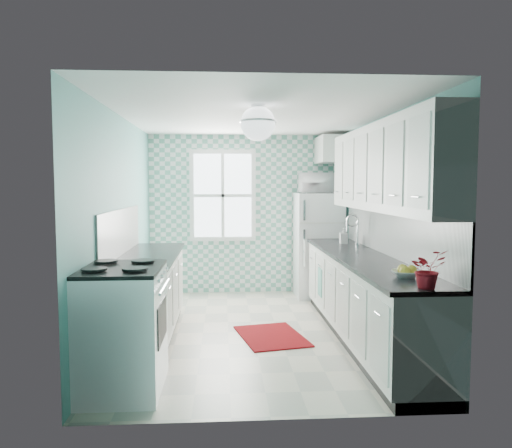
{
  "coord_description": "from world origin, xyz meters",
  "views": [
    {
      "loc": [
        -0.34,
        -5.72,
        1.73
      ],
      "look_at": [
        0.05,
        0.25,
        1.25
      ],
      "focal_mm": 35.0,
      "sensor_mm": 36.0,
      "label": 1
    }
  ],
  "objects": [
    {
      "name": "wall_front",
      "position": [
        0.0,
        -2.21,
        1.25
      ],
      "size": [
        3.0,
        0.02,
        2.5
      ],
      "primitive_type": "cube",
      "color": "#5CA39D",
      "rests_on": "floor"
    },
    {
      "name": "rug",
      "position": [
        0.2,
        -0.21,
        0.01
      ],
      "size": [
        0.85,
        1.07,
        0.02
      ],
      "primitive_type": "cube",
      "rotation": [
        0.0,
        0.0,
        0.21
      ],
      "color": "maroon",
      "rests_on": "floor"
    },
    {
      "name": "potted_plant",
      "position": [
        1.2,
        -2.08,
        1.09
      ],
      "size": [
        0.32,
        0.3,
        0.3
      ],
      "primitive_type": "imported",
      "rotation": [
        0.0,
        0.0,
        0.28
      ],
      "color": "red",
      "rests_on": "countertop_right"
    },
    {
      "name": "countertop_right",
      "position": [
        1.19,
        -0.4,
        0.92
      ],
      "size": [
        0.63,
        3.6,
        0.04
      ],
      "primitive_type": "cube",
      "color": "black",
      "rests_on": "base_cabinets_right"
    },
    {
      "name": "accent_wall",
      "position": [
        0.0,
        2.19,
        1.25
      ],
      "size": [
        3.0,
        0.01,
        2.5
      ],
      "primitive_type": "cube",
      "color": "#64AC96",
      "rests_on": "wall_back"
    },
    {
      "name": "fridge",
      "position": [
        1.11,
        1.81,
        0.8
      ],
      "size": [
        0.69,
        0.69,
        1.59
      ],
      "rotation": [
        0.0,
        0.0,
        0.02
      ],
      "color": "white",
      "rests_on": "floor"
    },
    {
      "name": "base_cabinets_right",
      "position": [
        1.2,
        -0.4,
        0.45
      ],
      "size": [
        0.6,
        3.6,
        0.9
      ],
      "primitive_type": "cube",
      "color": "white",
      "rests_on": "floor"
    },
    {
      "name": "base_cabinets_left",
      "position": [
        -1.2,
        -0.07,
        0.45
      ],
      "size": [
        0.6,
        2.15,
        0.9
      ],
      "primitive_type": "cube",
      "color": "white",
      "rests_on": "floor"
    },
    {
      "name": "soap_bottle",
      "position": [
        1.25,
        0.77,
        1.05
      ],
      "size": [
        0.1,
        0.1,
        0.22
      ],
      "primitive_type": "imported",
      "rotation": [
        0.0,
        0.0,
        -0.02
      ],
      "color": "#8EB1C9",
      "rests_on": "countertop_right"
    },
    {
      "name": "floor",
      "position": [
        0.0,
        0.0,
        -0.01
      ],
      "size": [
        3.0,
        4.4,
        0.02
      ],
      "primitive_type": "cube",
      "color": "beige",
      "rests_on": "ground"
    },
    {
      "name": "fruit_bowl",
      "position": [
        1.2,
        -1.63,
        0.97
      ],
      "size": [
        0.27,
        0.27,
        0.06
      ],
      "primitive_type": "imported",
      "rotation": [
        0.0,
        0.0,
        -0.17
      ],
      "color": "white",
      "rests_on": "countertop_right"
    },
    {
      "name": "wall_left",
      "position": [
        -1.51,
        0.0,
        1.25
      ],
      "size": [
        0.02,
        4.4,
        2.5
      ],
      "primitive_type": "cube",
      "color": "#5CA39D",
      "rests_on": "floor"
    },
    {
      "name": "ceiling",
      "position": [
        0.0,
        0.0,
        2.51
      ],
      "size": [
        3.0,
        4.4,
        0.02
      ],
      "primitive_type": "cube",
      "color": "white",
      "rests_on": "wall_back"
    },
    {
      "name": "dish_towel",
      "position": [
        0.89,
        0.5,
        0.48
      ],
      "size": [
        0.08,
        0.23,
        0.36
      ],
      "primitive_type": "cube",
      "rotation": [
        0.0,
        0.0,
        -0.29
      ],
      "color": "#5D9E8D",
      "rests_on": "base_cabinets_right"
    },
    {
      "name": "wall_back",
      "position": [
        0.0,
        2.21,
        1.25
      ],
      "size": [
        3.0,
        0.02,
        2.5
      ],
      "primitive_type": "cube",
      "color": "#5CA39D",
      "rests_on": "floor"
    },
    {
      "name": "microwave",
      "position": [
        1.11,
        1.81,
        1.75
      ],
      "size": [
        0.58,
        0.41,
        0.31
      ],
      "primitive_type": "imported",
      "rotation": [
        0.0,
        0.0,
        3.2
      ],
      "color": "white",
      "rests_on": "fridge"
    },
    {
      "name": "stove",
      "position": [
        -1.2,
        -1.57,
        0.54
      ],
      "size": [
        0.68,
        0.85,
        1.03
      ],
      "rotation": [
        0.0,
        0.0,
        -0.06
      ],
      "color": "silver",
      "rests_on": "floor"
    },
    {
      "name": "wall_right",
      "position": [
        1.51,
        0.0,
        1.25
      ],
      "size": [
        0.02,
        4.4,
        2.5
      ],
      "primitive_type": "cube",
      "color": "#5CA39D",
      "rests_on": "floor"
    },
    {
      "name": "upper_cabinet_fridge",
      "position": [
        1.3,
        1.83,
        2.25
      ],
      "size": [
        0.4,
        0.74,
        0.4
      ],
      "primitive_type": "cube",
      "color": "silver",
      "rests_on": "wall_right"
    },
    {
      "name": "backsplash_right",
      "position": [
        1.49,
        -0.4,
        1.2
      ],
      "size": [
        0.02,
        3.6,
        0.51
      ],
      "primitive_type": "cube",
      "color": "white",
      "rests_on": "wall_right"
    },
    {
      "name": "countertop_left",
      "position": [
        -1.19,
        -0.07,
        0.92
      ],
      "size": [
        0.63,
        2.15,
        0.04
      ],
      "primitive_type": "cube",
      "color": "black",
      "rests_on": "base_cabinets_left"
    },
    {
      "name": "upper_cabinets_right",
      "position": [
        1.33,
        -0.6,
        1.9
      ],
      "size": [
        0.33,
        3.2,
        0.9
      ],
      "primitive_type": "cube",
      "color": "silver",
      "rests_on": "wall_right"
    },
    {
      "name": "ceiling_light",
      "position": [
        0.0,
        -0.8,
        2.32
      ],
      "size": [
        0.34,
        0.34,
        0.35
      ],
      "color": "silver",
      "rests_on": "ceiling"
    },
    {
      "name": "window",
      "position": [
        -0.35,
        2.16,
        1.55
      ],
      "size": [
        1.04,
        0.05,
        1.44
      ],
      "color": "white",
      "rests_on": "wall_back"
    },
    {
      "name": "backsplash_left",
      "position": [
        -1.49,
        -0.07,
        1.2
      ],
      "size": [
        0.02,
        2.15,
        0.51
      ],
      "primitive_type": "cube",
      "color": "white",
      "rests_on": "wall_left"
    },
    {
      "name": "sink",
      "position": [
        1.2,
        0.48,
        0.93
      ],
      "size": [
        0.45,
        0.38,
        0.53
      ],
      "rotation": [
        0.0,
        0.0,
        0.06
      ],
      "color": "silver",
      "rests_on": "countertop_right"
    }
  ]
}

